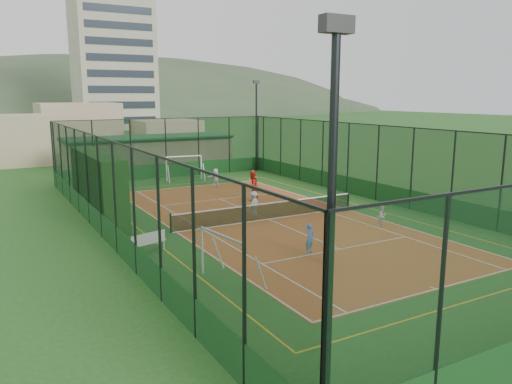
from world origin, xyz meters
TOP-DOWN VIEW (x-y plane):
  - ground at (0.00, 0.00)m, footprint 300.00×300.00m
  - court_slab at (0.00, 0.00)m, footprint 11.17×23.97m
  - tennis_net at (0.00, 0.00)m, footprint 11.67×0.12m
  - perimeter_fence at (0.00, 0.00)m, footprint 18.12×34.12m
  - floodlight_sw at (-8.60, -16.60)m, footprint 0.60×0.26m
  - floodlight_ne at (8.60, 16.60)m, footprint 0.60×0.26m
  - clubhouse at (0.00, 22.00)m, footprint 15.20×7.20m
  - apartment_tower at (12.00, 82.00)m, footprint 15.00×12.00m
  - distant_hills at (0.00, 150.00)m, footprint 200.00×60.00m
  - hedge_left at (-8.30, 4.88)m, footprint 1.29×8.63m
  - white_bench at (-7.80, -2.52)m, footprint 1.80×0.92m
  - futsal_goal_near at (-6.53, -7.59)m, footprint 3.01×1.22m
  - futsal_goal_far at (0.82, 15.00)m, footprint 3.13×1.27m
  - child_near_left at (-1.67, -7.77)m, footprint 0.67×0.46m
  - child_near_mid at (-1.57, -6.22)m, footprint 0.60×0.52m
  - child_near_right at (4.51, -4.32)m, footprint 0.62×0.51m
  - child_far_left at (-0.27, 1.20)m, footprint 1.08×0.90m
  - child_far_right at (4.20, 9.32)m, footprint 0.79×0.44m
  - child_far_back at (1.78, 10.86)m, footprint 1.34×0.56m
  - coach at (1.71, 4.96)m, footprint 1.20×1.10m
  - tennis_balls at (-0.17, 1.67)m, footprint 6.88×0.62m

SIDE VIEW (x-z plane):
  - ground at x=0.00m, z-range 0.00..0.00m
  - distant_hills at x=0.00m, z-range -12.00..12.00m
  - court_slab at x=0.00m, z-range 0.00..0.01m
  - tennis_balls at x=-0.17m, z-range 0.01..0.08m
  - white_bench at x=-7.80m, z-range 0.00..0.97m
  - tennis_net at x=0.00m, z-range 0.00..1.06m
  - child_near_right at x=4.51m, z-range 0.01..1.16m
  - child_far_right at x=4.20m, z-range 0.01..1.28m
  - child_near_left at x=-1.67m, z-range 0.01..1.35m
  - child_near_mid at x=-1.57m, z-range 0.01..1.39m
  - child_far_back at x=1.78m, z-range 0.01..1.41m
  - child_far_left at x=-0.27m, z-range 0.01..1.46m
  - futsal_goal_near at x=-6.53m, z-range 0.00..1.88m
  - futsal_goal_far at x=0.82m, z-range 0.00..1.96m
  - coach at x=1.71m, z-range 0.01..1.99m
  - clubhouse at x=0.00m, z-range 0.00..3.15m
  - hedge_left at x=-8.30m, z-range 0.00..3.78m
  - perimeter_fence at x=0.00m, z-range 0.00..5.00m
  - floodlight_sw at x=-8.60m, z-range 0.00..8.25m
  - floodlight_ne at x=8.60m, z-range 0.00..8.25m
  - apartment_tower at x=12.00m, z-range 0.00..30.00m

